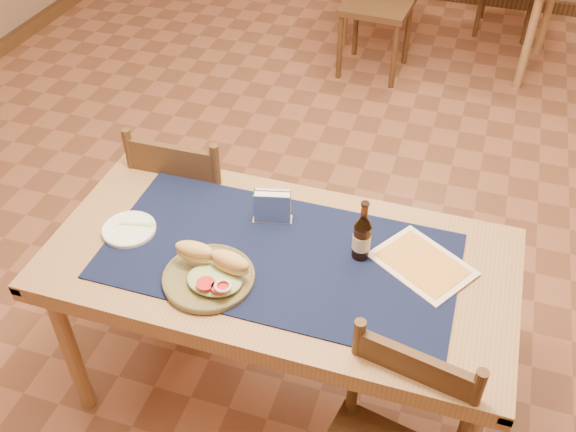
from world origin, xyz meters
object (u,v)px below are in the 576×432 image
(sandwich_plate, at_px, (211,273))
(napkin_holder, at_px, (272,207))
(main_table, at_px, (279,273))
(beer_bottle, at_px, (362,237))
(chair_main_far, at_px, (195,203))

(sandwich_plate, distance_m, napkin_holder, 0.36)
(main_table, bearing_deg, sandwich_plate, -134.40)
(main_table, relative_size, beer_bottle, 6.85)
(sandwich_plate, height_order, napkin_holder, napkin_holder)
(chair_main_far, bearing_deg, sandwich_plate, -59.97)
(chair_main_far, relative_size, napkin_holder, 6.20)
(main_table, bearing_deg, chair_main_far, 139.62)
(napkin_holder, bearing_deg, beer_bottle, -13.98)
(sandwich_plate, bearing_deg, napkin_holder, 74.83)
(beer_bottle, distance_m, napkin_holder, 0.36)
(chair_main_far, xyz_separation_m, beer_bottle, (0.81, -0.38, 0.36))
(main_table, relative_size, sandwich_plate, 5.26)
(napkin_holder, bearing_deg, sandwich_plate, -105.17)
(main_table, xyz_separation_m, beer_bottle, (0.26, 0.08, 0.17))
(main_table, height_order, napkin_holder, napkin_holder)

